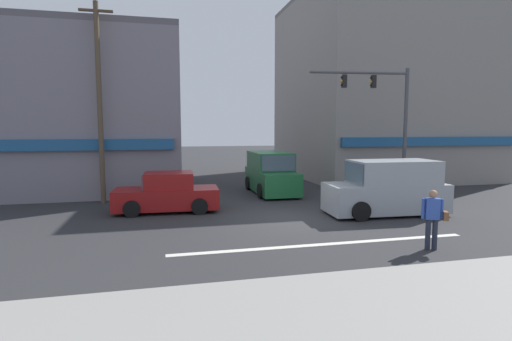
% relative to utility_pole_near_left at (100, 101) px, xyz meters
% --- Properties ---
extents(ground_plane, '(120.00, 120.00, 0.00)m').
position_rel_utility_pole_near_left_xyz_m(ground_plane, '(7.10, -4.83, -4.53)').
color(ground_plane, '#2B2B2D').
extents(lane_marking_stripe, '(9.00, 0.24, 0.01)m').
position_rel_utility_pole_near_left_xyz_m(lane_marking_stripe, '(7.10, -8.33, -4.52)').
color(lane_marking_stripe, silver).
rests_on(lane_marking_stripe, ground).
extents(sidewalk_curb, '(40.00, 5.00, 0.16)m').
position_rel_utility_pole_near_left_xyz_m(sidewalk_curb, '(7.10, -13.33, -4.45)').
color(sidewalk_curb, gray).
rests_on(sidewalk_curb, ground).
extents(building_left_block, '(13.84, 11.83, 8.37)m').
position_rel_utility_pole_near_left_xyz_m(building_left_block, '(-3.40, 6.35, -0.35)').
color(building_left_block, slate).
rests_on(building_left_block, ground).
extents(building_right_corner, '(11.71, 11.94, 12.21)m').
position_rel_utility_pole_near_left_xyz_m(building_right_corner, '(17.48, 6.74, 1.57)').
color(building_right_corner, gray).
rests_on(building_right_corner, ground).
extents(utility_pole_near_left, '(1.40, 0.22, 8.75)m').
position_rel_utility_pole_near_left_xyz_m(utility_pole_near_left, '(0.00, 0.00, 0.00)').
color(utility_pole_near_left, brown).
rests_on(utility_pole_near_left, ground).
extents(traffic_light_mast, '(4.86, 0.73, 6.20)m').
position_rel_utility_pole_near_left_xyz_m(traffic_light_mast, '(13.19, -1.41, -0.35)').
color(traffic_light_mast, '#47474C').
rests_on(traffic_light_mast, ground).
extents(van_parked_curbside, '(2.07, 4.62, 2.11)m').
position_rel_utility_pole_near_left_xyz_m(van_parked_curbside, '(8.08, 0.97, -3.52)').
color(van_parked_curbside, '#1E6033').
rests_on(van_parked_curbside, ground).
extents(van_waiting_far, '(4.69, 2.23, 2.11)m').
position_rel_utility_pole_near_left_xyz_m(van_waiting_far, '(11.10, -5.09, -3.52)').
color(van_waiting_far, '#999EA3').
rests_on(van_waiting_far, ground).
extents(sedan_crossing_rightbound, '(4.17, 2.03, 1.58)m').
position_rel_utility_pole_near_left_xyz_m(sedan_crossing_rightbound, '(2.76, -2.55, -3.82)').
color(sedan_crossing_rightbound, maroon).
rests_on(sedan_crossing_rightbound, ground).
extents(pedestrian_foreground_with_bag, '(0.65, 0.49, 1.67)m').
position_rel_utility_pole_near_left_xyz_m(pedestrian_foreground_with_bag, '(9.78, -9.49, -3.58)').
color(pedestrian_foreground_with_bag, '#232838').
rests_on(pedestrian_foreground_with_bag, ground).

